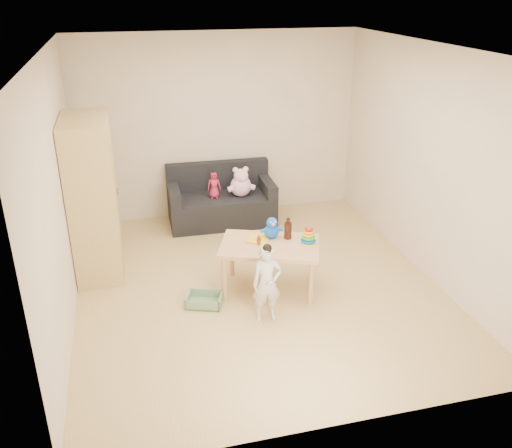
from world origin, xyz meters
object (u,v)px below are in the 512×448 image
object	(u,v)px
sofa	(222,209)
toddler	(267,284)
wardrobe	(93,197)
play_table	(270,267)

from	to	relation	value
sofa	toddler	size ratio (longest dim) A/B	1.83
toddler	wardrobe	bearing A→B (deg)	141.58
sofa	toddler	world-z (taller)	toddler
wardrobe	play_table	bearing A→B (deg)	-27.69
play_table	wardrobe	bearing A→B (deg)	152.31
wardrobe	sofa	size ratio (longest dim) A/B	1.24
sofa	toddler	xyz separation A→B (m)	(-0.01, -2.51, 0.20)
play_table	toddler	distance (m)	0.60
sofa	toddler	distance (m)	2.52
wardrobe	play_table	world-z (taller)	wardrobe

